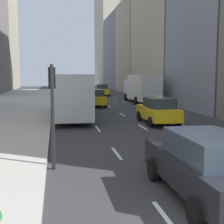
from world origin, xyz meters
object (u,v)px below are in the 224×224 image
object	(u,v)px
taxi_second	(101,90)
taxi_lead	(158,110)
taxi_third	(95,98)
traffic_light_pole	(52,100)
sedan_black_near	(205,165)
box_truck	(141,88)
city_bus	(69,93)

from	to	relation	value
taxi_second	taxi_lead	bearing A→B (deg)	-90.00
taxi_third	traffic_light_pole	xyz separation A→B (m)	(-3.95, -20.26, 1.53)
taxi_second	sedan_black_near	world-z (taller)	taxi_second
sedan_black_near	taxi_second	bearing A→B (deg)	85.84
sedan_black_near	taxi_lead	bearing A→B (deg)	77.02
taxi_lead	box_truck	bearing A→B (deg)	78.87
taxi_lead	box_truck	size ratio (longest dim) A/B	0.52
city_bus	box_truck	size ratio (longest dim) A/B	1.38
taxi_third	box_truck	distance (m)	6.32
taxi_lead	sedan_black_near	size ratio (longest dim) A/B	0.90
taxi_lead	taxi_third	distance (m)	11.77
taxi_second	city_bus	size ratio (longest dim) A/B	0.38
taxi_lead	traffic_light_pole	bearing A→B (deg)	-127.41
taxi_lead	traffic_light_pole	size ratio (longest dim) A/B	1.22
taxi_second	taxi_third	bearing A→B (deg)	-100.62
taxi_third	city_bus	size ratio (longest dim) A/B	0.38
taxi_lead	taxi_third	xyz separation A→B (m)	(-2.80, 11.43, 0.00)
taxi_lead	city_bus	distance (m)	7.37
taxi_lead	taxi_second	xyz separation A→B (m)	(0.00, 26.36, 0.00)
sedan_black_near	city_bus	world-z (taller)	city_bus
taxi_lead	taxi_third	world-z (taller)	same
taxi_third	city_bus	xyz separation A→B (m)	(-2.81, -6.75, 0.91)
taxi_lead	city_bus	xyz separation A→B (m)	(-5.61, 4.69, 0.91)
sedan_black_near	box_truck	distance (m)	26.98
taxi_third	taxi_second	bearing A→B (deg)	79.38
taxi_third	sedan_black_near	xyz separation A→B (m)	(0.00, -23.58, 0.02)
taxi_lead	taxi_second	distance (m)	26.36
traffic_light_pole	sedan_black_near	bearing A→B (deg)	-40.07
taxi_third	city_bus	distance (m)	7.37
box_truck	traffic_light_pole	size ratio (longest dim) A/B	2.33
taxi_third	traffic_light_pole	world-z (taller)	traffic_light_pole
taxi_lead	taxi_second	world-z (taller)	same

